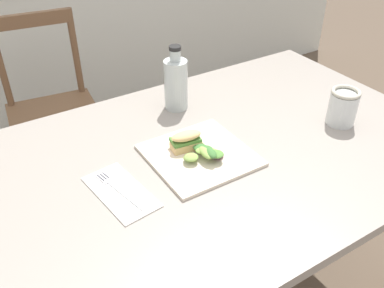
# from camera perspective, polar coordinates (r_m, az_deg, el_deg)

# --- Properties ---
(dining_table) EXTENTS (1.40, 0.90, 0.74)m
(dining_table) POSITION_cam_1_polar(r_m,az_deg,el_deg) (1.30, 3.25, -4.89)
(dining_table) COLOR gray
(dining_table) RESTS_ON ground
(chair_wooden_far) EXTENTS (0.45, 0.45, 0.87)m
(chair_wooden_far) POSITION_cam_1_polar(r_m,az_deg,el_deg) (2.11, -18.27, 4.31)
(chair_wooden_far) COLOR brown
(chair_wooden_far) RESTS_ON ground
(plate_lunch) EXTENTS (0.28, 0.28, 0.01)m
(plate_lunch) POSITION_cam_1_polar(r_m,az_deg,el_deg) (1.20, 1.01, -1.51)
(plate_lunch) COLOR beige
(plate_lunch) RESTS_ON dining_table
(sandwich_half_front) EXTENTS (0.09, 0.06, 0.06)m
(sandwich_half_front) POSITION_cam_1_polar(r_m,az_deg,el_deg) (1.20, -0.80, 0.52)
(sandwich_half_front) COLOR #DBB270
(sandwich_half_front) RESTS_ON plate_lunch
(salad_mixed_greens) EXTENTS (0.12, 0.11, 0.04)m
(salad_mixed_greens) POSITION_cam_1_polar(r_m,az_deg,el_deg) (1.17, 1.77, -1.19)
(salad_mixed_greens) COLOR #602D47
(salad_mixed_greens) RESTS_ON plate_lunch
(napkin_folded) EXTENTS (0.14, 0.23, 0.00)m
(napkin_folded) POSITION_cam_1_polar(r_m,az_deg,el_deg) (1.10, -9.60, -6.39)
(napkin_folded) COLOR silver
(napkin_folded) RESTS_ON dining_table
(fork_on_napkin) EXTENTS (0.06, 0.18, 0.00)m
(fork_on_napkin) POSITION_cam_1_polar(r_m,az_deg,el_deg) (1.11, -10.15, -5.81)
(fork_on_napkin) COLOR silver
(fork_on_napkin) RESTS_ON napkin_folded
(bottle_cold_brew) EXTENTS (0.08, 0.08, 0.22)m
(bottle_cold_brew) POSITION_cam_1_polar(r_m,az_deg,el_deg) (1.40, -2.18, 7.79)
(bottle_cold_brew) COLOR #472819
(bottle_cold_brew) RESTS_ON dining_table
(mason_jar_iced_tea) EXTENTS (0.09, 0.09, 0.12)m
(mason_jar_iced_tea) POSITION_cam_1_polar(r_m,az_deg,el_deg) (1.41, 19.62, 4.52)
(mason_jar_iced_tea) COLOR gold
(mason_jar_iced_tea) RESTS_ON dining_table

